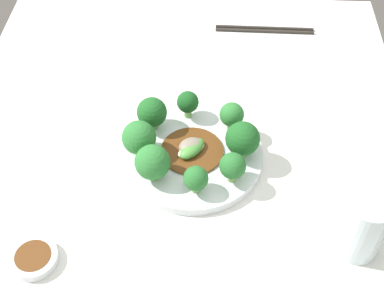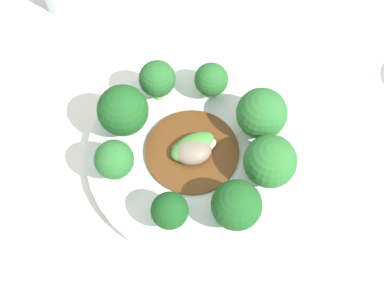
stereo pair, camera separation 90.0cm
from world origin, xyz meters
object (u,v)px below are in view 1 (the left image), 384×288
Objects in this scene: broccoli_southeast at (232,115)px; chopsticks at (264,29)px; broccoli_northwest at (153,163)px; broccoli_north at (139,138)px; stirfry_center at (192,149)px; broccoli_south at (243,139)px; sauce_dish at (34,258)px; plate at (192,155)px; broccoli_southwest at (233,166)px; broccoli_west at (196,179)px; drinking_glass at (363,225)px; broccoli_northeast at (152,113)px; broccoli_east at (188,103)px.

chopsticks is (0.33, -0.08, -0.05)m from broccoli_southeast.
broccoli_northwest is at bearing 155.22° from chopsticks.
broccoli_north is 0.60× the size of stirfry_center.
broccoli_south reaches higher than broccoli_north.
broccoli_southeast reaches higher than sauce_dish.
broccoli_north is (-0.01, 0.09, 0.04)m from plate.
sauce_dish is (-0.22, 0.23, -0.02)m from stirfry_center.
stirfry_center is at bearing 50.55° from broccoli_southwest.
drinking_glass is (-0.08, -0.25, 0.01)m from broccoli_west.
sauce_dish is at bearing 95.91° from drinking_glass.
broccoli_southwest is 0.78× the size of sauce_dish.
broccoli_south is 1.17× the size of broccoli_southeast.
broccoli_northeast is 1.10× the size of broccoli_southeast.
broccoli_west is 0.71× the size of sauce_dish.
chopsticks is (0.47, -0.13, -0.04)m from broccoli_west.
stirfry_center is (0.00, -0.09, -0.03)m from broccoli_north.
broccoli_west is 0.78× the size of broccoli_north.
broccoli_southeast reaches higher than broccoli_east.
broccoli_southeast is (-0.03, -0.08, 0.00)m from broccoli_east.
sauce_dish is (-0.22, 0.31, -0.05)m from broccoli_south.
broccoli_west is at bearing 158.19° from broccoli_southeast.
broccoli_northwest is 0.06m from broccoli_north.
broccoli_northeast is 0.40m from drinking_glass.
chopsticks is 0.71m from sauce_dish.
broccoli_northeast is 0.59× the size of stirfry_center.
plate is 3.41× the size of sauce_dish.
drinking_glass is at bearing -122.52° from stirfry_center.
broccoli_northeast reaches higher than broccoli_southwest.
stirfry_center is (-0.06, 0.07, -0.03)m from broccoli_southeast.
broccoli_north reaches higher than broccoli_east.
drinking_glass is at bearing -122.62° from plate.
broccoli_northeast is at bearing -29.32° from sauce_dish.
broccoli_south reaches higher than broccoli_southeast.
broccoli_west is at bearing -148.96° from broccoli_northeast.
broccoli_northwest is 0.92× the size of sauce_dish.
broccoli_northwest is 1.30× the size of broccoli_west.
sauce_dish is (-0.16, 0.30, -0.04)m from broccoli_southwest.
chopsticks is at bearing -20.44° from plate.
broccoli_northeast is 1.25× the size of broccoli_west.
sauce_dish is (-0.60, 0.37, 0.00)m from chopsticks.
broccoli_southeast is at bearing 40.51° from drinking_glass.
broccoli_east is 0.37m from drinking_glass.
broccoli_northwest is 1.18× the size of broccoli_southwest.
sauce_dish is at bearing 133.02° from broccoli_southeast.
broccoli_north is at bearing 93.26° from plate.
broccoli_west reaches higher than stirfry_center.
drinking_glass reaches higher than sauce_dish.
broccoli_south is 0.06m from broccoli_southeast.
broccoli_southeast is 0.41m from sauce_dish.
broccoli_northwest is at bearing 133.74° from plate.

